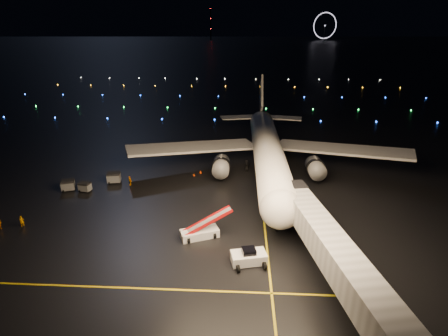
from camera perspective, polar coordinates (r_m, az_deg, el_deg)
The scene contains 18 objects.
ground at distance 339.92m, azimuth 1.63°, elevation 17.71°, with size 2000.00×2000.00×0.00m, color black.
lane_centre at distance 59.73m, azimuth 6.02°, elevation -3.48°, with size 0.25×80.00×0.02m, color gold.
lane_cross at distance 40.89m, azimuth -18.04°, elevation -18.03°, with size 60.00×0.25×0.02m, color gold.
airliner at distance 66.72m, azimuth 7.07°, elevation 6.16°, with size 53.27×50.61×15.09m, color white, non-canonical shape.
pushback_tug at distance 41.86m, azimuth 4.05°, elevation -14.11°, with size 4.03×2.11×1.92m, color silver.
belt_loader at distance 45.93m, azimuth -4.02°, elevation -9.34°, with size 7.18×1.96×3.48m, color silver, non-canonical shape.
crew_a at distance 56.07m, azimuth -30.12°, elevation -7.51°, with size 0.57×0.37×1.56m, color #FF9700.
crew_c at distance 62.77m, azimuth -15.10°, elevation -2.02°, with size 0.98×0.41×1.67m, color #FF9700.
safety_cone_0 at distance 64.19m, azimuth 0.37°, elevation -1.25°, with size 0.42×0.42×0.48m, color #FC4000.
safety_cone_1 at distance 65.91m, azimuth -3.87°, elevation -0.62°, with size 0.48×0.48×0.55m, color #FC4000.
safety_cone_2 at distance 64.86m, azimuth -4.91°, elevation -1.08°, with size 0.42×0.42×0.48m, color #FC4000.
safety_cone_3 at distance 77.41m, azimuth -12.42°, elevation 2.38°, with size 0.45×0.45×0.51m, color #FC4000.
ferris_wheel at distance 775.83m, azimuth 16.15°, elevation 21.28°, with size 50.00×4.00×52.00m, color black, non-canonical shape.
radio_mast at distance 781.89m, azimuth -2.19°, elevation 22.50°, with size 1.80×1.80×64.00m, color black.
taxiway_lights at distance 147.32m, azimuth -0.38°, elevation 12.10°, with size 164.00×92.00×0.36m, color black, non-canonical shape.
baggage_cart_0 at distance 64.56m, azimuth -17.54°, elevation -1.51°, with size 2.21×1.55×1.88m, color gray.
baggage_cart_1 at distance 62.89m, azimuth -21.77°, elevation -2.89°, with size 1.85×1.29×1.57m, color gray.
baggage_cart_2 at distance 64.30m, azimuth -24.11°, elevation -2.60°, with size 2.13×1.49×1.81m, color gray.
Camera 1 is at (8.57, -38.85, 25.62)m, focal length 28.00 mm.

